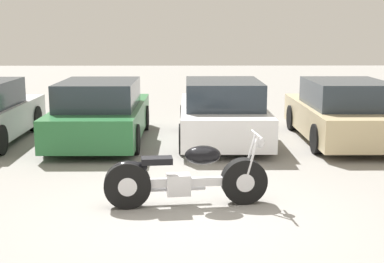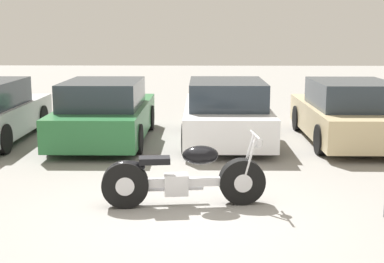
{
  "view_description": "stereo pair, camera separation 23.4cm",
  "coord_description": "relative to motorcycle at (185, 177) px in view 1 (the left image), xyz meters",
  "views": [
    {
      "loc": [
        -0.13,
        -6.87,
        2.52
      ],
      "look_at": [
        -0.04,
        1.75,
        0.85
      ],
      "focal_mm": 50.0,
      "sensor_mm": 36.0,
      "label": 1
    },
    {
      "loc": [
        0.11,
        -6.87,
        2.52
      ],
      "look_at": [
        -0.04,
        1.75,
        0.85
      ],
      "focal_mm": 50.0,
      "sensor_mm": 36.0,
      "label": 2
    }
  ],
  "objects": [
    {
      "name": "parked_car_champagne",
      "position": [
        3.56,
        4.46,
        0.23
      ],
      "size": [
        1.92,
        4.25,
        1.39
      ],
      "color": "#C6B284",
      "rests_on": "ground_plane"
    },
    {
      "name": "parked_car_green",
      "position": [
        -1.89,
        4.45,
        0.23
      ],
      "size": [
        1.92,
        4.25,
        1.39
      ],
      "color": "#286B38",
      "rests_on": "ground_plane"
    },
    {
      "name": "ground_plane",
      "position": [
        0.16,
        -0.52,
        -0.42
      ],
      "size": [
        60.0,
        60.0,
        0.0
      ],
      "primitive_type": "plane",
      "color": "gray"
    },
    {
      "name": "motorcycle",
      "position": [
        0.0,
        0.0,
        0.0
      ],
      "size": [
        2.36,
        0.65,
        1.04
      ],
      "color": "black",
      "rests_on": "ground_plane"
    },
    {
      "name": "parked_car_white",
      "position": [
        0.83,
        4.51,
        0.23
      ],
      "size": [
        1.92,
        4.25,
        1.39
      ],
      "color": "white",
      "rests_on": "ground_plane"
    }
  ]
}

